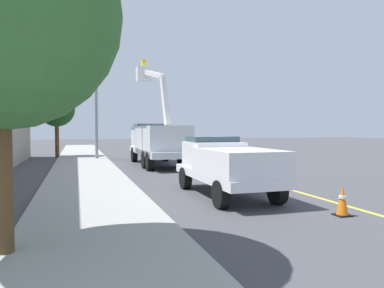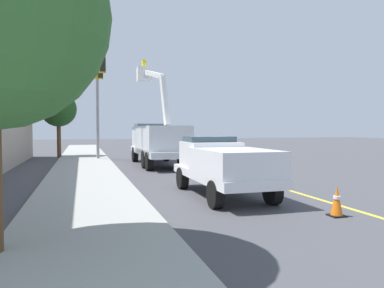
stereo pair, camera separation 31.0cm
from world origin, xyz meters
name	(u,v)px [view 1 (the left image)]	position (x,y,z in m)	size (l,w,h in m)	color
ground	(207,166)	(0.00, 0.00, 0.00)	(120.00, 120.00, 0.00)	#47474C
sidewalk_far_side	(85,169)	(-0.15, 7.42, 0.06)	(60.00, 3.60, 0.12)	#9E9E99
lane_centre_stripe	(207,166)	(0.00, 0.00, 0.00)	(50.00, 0.16, 0.01)	yellow
utility_bucket_truck	(158,140)	(1.40, 2.90, 1.61)	(8.25, 2.72, 6.81)	silver
service_pickup_truck	(227,164)	(-9.88, 2.66, 1.12)	(5.64, 2.28, 2.06)	white
passing_minivan	(203,144)	(8.28, -2.42, 0.97)	(4.84, 2.03, 1.69)	navy
traffic_cone_leading	(342,201)	(-13.48, 0.74, 0.41)	(0.40, 0.40, 0.83)	black
traffic_cone_mid_front	(221,167)	(-4.20, 0.70, 0.40)	(0.40, 0.40, 0.81)	black
traffic_cone_mid_rear	(173,154)	(5.59, 0.86, 0.40)	(0.40, 0.40, 0.81)	black
traffic_signal_mast	(98,87)	(4.28, 6.49, 5.18)	(7.18, 0.62, 7.53)	gray
street_tree_left	(0,9)	(-14.49, 8.83, 4.47)	(4.31, 4.31, 6.64)	brown
street_tree_right	(57,109)	(9.68, 9.54, 3.90)	(2.86, 2.86, 5.36)	brown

